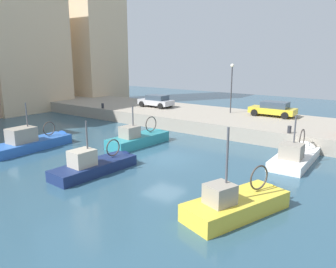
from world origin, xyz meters
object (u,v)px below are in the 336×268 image
at_px(fishing_boat_navy, 99,169).
at_px(fishing_boat_blue, 35,146).
at_px(mooring_bollard_north, 103,106).
at_px(quay_streetlamp, 232,80).
at_px(fishing_boat_teal, 141,143).
at_px(mooring_bollard_mid, 289,130).
at_px(parked_car_yellow, 273,109).
at_px(parked_car_silver, 156,101).
at_px(fishing_boat_white, 296,159).
at_px(fishing_boat_yellow, 241,210).

bearing_deg(fishing_boat_navy, fishing_boat_blue, 85.65).
relative_size(mooring_bollard_north, quay_streetlamp, 0.11).
relative_size(fishing_boat_teal, mooring_bollard_mid, 11.21).
height_order(parked_car_yellow, mooring_bollard_mid, parked_car_yellow).
height_order(parked_car_silver, parked_car_yellow, parked_car_yellow).
distance_m(fishing_boat_white, mooring_bollard_mid, 3.32).
height_order(fishing_boat_blue, parked_car_silver, fishing_boat_blue).
distance_m(fishing_boat_white, parked_car_silver, 18.74).
bearing_deg(fishing_boat_yellow, quay_streetlamp, 27.78).
bearing_deg(fishing_boat_teal, fishing_boat_yellow, -118.74).
bearing_deg(quay_streetlamp, mooring_bollard_mid, -126.80).
distance_m(fishing_boat_teal, fishing_boat_blue, 8.00).
relative_size(parked_car_silver, parked_car_yellow, 0.93).
distance_m(parked_car_yellow, quay_streetlamp, 4.87).
relative_size(fishing_boat_blue, parked_car_yellow, 1.66).
xyz_separation_m(fishing_boat_navy, parked_car_yellow, (18.08, -4.12, 1.78)).
bearing_deg(mooring_bollard_mid, fishing_boat_teal, 119.55).
bearing_deg(fishing_boat_blue, fishing_boat_yellow, -91.63).
relative_size(parked_car_silver, mooring_bollard_north, 7.14).
xyz_separation_m(fishing_boat_yellow, fishing_boat_navy, (-0.11, 9.15, 0.03)).
relative_size(fishing_boat_yellow, parked_car_yellow, 1.42).
height_order(fishing_boat_yellow, parked_car_silver, fishing_boat_yellow).
relative_size(fishing_boat_teal, fishing_boat_yellow, 1.02).
bearing_deg(quay_streetlamp, fishing_boat_white, -133.05).
height_order(fishing_boat_navy, mooring_bollard_mid, fishing_boat_navy).
xyz_separation_m(parked_car_yellow, quay_streetlamp, (-0.64, 4.10, 2.54)).
bearing_deg(parked_car_yellow, fishing_boat_navy, 167.17).
height_order(parked_car_yellow, quay_streetlamp, quay_streetlamp).
bearing_deg(fishing_boat_yellow, fishing_boat_blue, 88.37).
bearing_deg(fishing_boat_blue, parked_car_yellow, -34.14).
height_order(mooring_bollard_north, quay_streetlamp, quay_streetlamp).
xyz_separation_m(fishing_boat_white, mooring_bollard_mid, (2.70, 1.39, 1.35)).
relative_size(fishing_boat_yellow, fishing_boat_white, 0.96).
relative_size(fishing_boat_navy, mooring_bollard_mid, 11.29).
relative_size(fishing_boat_blue, fishing_boat_white, 1.12).
xyz_separation_m(fishing_boat_blue, parked_car_silver, (15.45, 0.62, 1.72)).
bearing_deg(parked_car_silver, fishing_boat_white, -111.85).
bearing_deg(quay_streetlamp, fishing_boat_navy, 179.95).
height_order(fishing_boat_white, parked_car_silver, fishing_boat_white).
height_order(fishing_boat_teal, mooring_bollard_north, fishing_boat_teal).
bearing_deg(fishing_boat_navy, fishing_boat_yellow, -89.33).
height_order(fishing_boat_yellow, fishing_boat_blue, fishing_boat_yellow).
bearing_deg(fishing_boat_teal, parked_car_silver, 32.61).
height_order(fishing_boat_yellow, parked_car_yellow, fishing_boat_yellow).
height_order(fishing_boat_blue, fishing_boat_white, fishing_boat_blue).
relative_size(fishing_boat_yellow, parked_car_silver, 1.54).
distance_m(fishing_boat_teal, parked_car_silver, 11.70).
distance_m(fishing_boat_blue, fishing_boat_white, 18.73).
xyz_separation_m(mooring_bollard_north, quay_streetlamp, (5.65, -12.45, 2.98)).
bearing_deg(fishing_boat_yellow, mooring_bollard_north, 61.57).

